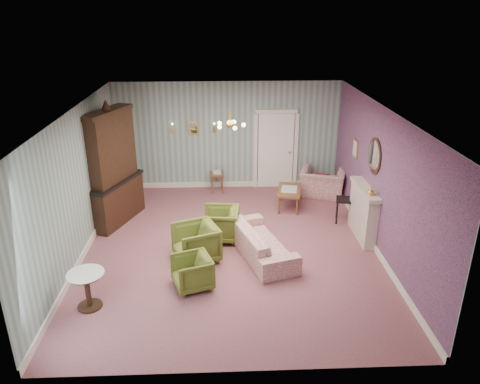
{
  "coord_description": "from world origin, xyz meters",
  "views": [
    {
      "loc": [
        -0.18,
        -8.47,
        4.76
      ],
      "look_at": [
        0.2,
        0.4,
        1.1
      ],
      "focal_mm": 34.42,
      "sensor_mm": 36.0,
      "label": 1
    }
  ],
  "objects_px": {
    "side_table_black": "(344,210)",
    "olive_chair_b": "(196,241)",
    "sofa_chintz": "(261,237)",
    "pedestal_table": "(88,290)",
    "wingback_chair": "(323,178)",
    "fireplace": "(363,212)",
    "olive_chair_c": "(220,222)",
    "dresser": "(111,164)",
    "olive_chair_a": "(192,271)",
    "coffee_table": "(289,198)"
  },
  "relations": [
    {
      "from": "dresser",
      "to": "sofa_chintz",
      "type": "bearing_deg",
      "value": -6.52
    },
    {
      "from": "wingback_chair",
      "to": "side_table_black",
      "type": "xyz_separation_m",
      "value": [
        0.16,
        -1.62,
        -0.2
      ]
    },
    {
      "from": "dresser",
      "to": "pedestal_table",
      "type": "relative_size",
      "value": 4.19
    },
    {
      "from": "wingback_chair",
      "to": "pedestal_table",
      "type": "distance_m",
      "value": 6.79
    },
    {
      "from": "coffee_table",
      "to": "side_table_black",
      "type": "bearing_deg",
      "value": -36.74
    },
    {
      "from": "olive_chair_a",
      "to": "dresser",
      "type": "bearing_deg",
      "value": -165.3
    },
    {
      "from": "wingback_chair",
      "to": "olive_chair_a",
      "type": "bearing_deg",
      "value": 69.26
    },
    {
      "from": "olive_chair_b",
      "to": "dresser",
      "type": "xyz_separation_m",
      "value": [
        -1.94,
        1.87,
        0.99
      ]
    },
    {
      "from": "fireplace",
      "to": "side_table_black",
      "type": "distance_m",
      "value": 0.81
    },
    {
      "from": "olive_chair_b",
      "to": "pedestal_table",
      "type": "distance_m",
      "value": 2.28
    },
    {
      "from": "fireplace",
      "to": "side_table_black",
      "type": "bearing_deg",
      "value": 106.05
    },
    {
      "from": "olive_chair_a",
      "to": "pedestal_table",
      "type": "height_order",
      "value": "pedestal_table"
    },
    {
      "from": "sofa_chintz",
      "to": "coffee_table",
      "type": "relative_size",
      "value": 2.12
    },
    {
      "from": "olive_chair_b",
      "to": "fireplace",
      "type": "xyz_separation_m",
      "value": [
        3.57,
        0.83,
        0.17
      ]
    },
    {
      "from": "dresser",
      "to": "side_table_black",
      "type": "xyz_separation_m",
      "value": [
        5.3,
        -0.31,
        -1.11
      ]
    },
    {
      "from": "olive_chair_c",
      "to": "fireplace",
      "type": "height_order",
      "value": "fireplace"
    },
    {
      "from": "pedestal_table",
      "to": "side_table_black",
      "type": "bearing_deg",
      "value": 30.92
    },
    {
      "from": "sofa_chintz",
      "to": "side_table_black",
      "type": "distance_m",
      "value": 2.5
    },
    {
      "from": "olive_chair_a",
      "to": "fireplace",
      "type": "xyz_separation_m",
      "value": [
        3.59,
        1.79,
        0.25
      ]
    },
    {
      "from": "olive_chair_b",
      "to": "olive_chair_a",
      "type": "bearing_deg",
      "value": -23.26
    },
    {
      "from": "wingback_chair",
      "to": "coffee_table",
      "type": "bearing_deg",
      "value": 54.2
    },
    {
      "from": "sofa_chintz",
      "to": "pedestal_table",
      "type": "relative_size",
      "value": 3.09
    },
    {
      "from": "sofa_chintz",
      "to": "pedestal_table",
      "type": "bearing_deg",
      "value": 100.36
    },
    {
      "from": "olive_chair_a",
      "to": "olive_chair_c",
      "type": "height_order",
      "value": "olive_chair_c"
    },
    {
      "from": "olive_chair_b",
      "to": "dresser",
      "type": "bearing_deg",
      "value": -155.48
    },
    {
      "from": "olive_chair_c",
      "to": "coffee_table",
      "type": "height_order",
      "value": "olive_chair_c"
    },
    {
      "from": "wingback_chair",
      "to": "side_table_black",
      "type": "height_order",
      "value": "wingback_chair"
    },
    {
      "from": "wingback_chair",
      "to": "sofa_chintz",
      "type": "bearing_deg",
      "value": 75.34
    },
    {
      "from": "olive_chair_b",
      "to": "fireplace",
      "type": "distance_m",
      "value": 3.67
    },
    {
      "from": "sofa_chintz",
      "to": "coffee_table",
      "type": "xyz_separation_m",
      "value": [
        0.89,
        2.29,
        -0.15
      ]
    },
    {
      "from": "olive_chair_b",
      "to": "coffee_table",
      "type": "xyz_separation_m",
      "value": [
        2.2,
        2.43,
        -0.16
      ]
    },
    {
      "from": "dresser",
      "to": "coffee_table",
      "type": "xyz_separation_m",
      "value": [
        4.14,
        0.56,
        -1.15
      ]
    },
    {
      "from": "coffee_table",
      "to": "side_table_black",
      "type": "relative_size",
      "value": 1.67
    },
    {
      "from": "sofa_chintz",
      "to": "side_table_black",
      "type": "relative_size",
      "value": 3.54
    },
    {
      "from": "fireplace",
      "to": "dresser",
      "type": "bearing_deg",
      "value": 169.34
    },
    {
      "from": "olive_chair_c",
      "to": "fireplace",
      "type": "distance_m",
      "value": 3.09
    },
    {
      "from": "side_table_black",
      "to": "olive_chair_b",
      "type": "bearing_deg",
      "value": -155.06
    },
    {
      "from": "olive_chair_c",
      "to": "coffee_table",
      "type": "xyz_separation_m",
      "value": [
        1.71,
        1.57,
        -0.14
      ]
    },
    {
      "from": "dresser",
      "to": "side_table_black",
      "type": "distance_m",
      "value": 5.42
    },
    {
      "from": "sofa_chintz",
      "to": "dresser",
      "type": "relative_size",
      "value": 0.74
    },
    {
      "from": "olive_chair_c",
      "to": "wingback_chair",
      "type": "distance_m",
      "value": 3.58
    },
    {
      "from": "olive_chair_c",
      "to": "pedestal_table",
      "type": "height_order",
      "value": "olive_chair_c"
    },
    {
      "from": "wingback_chair",
      "to": "dresser",
      "type": "distance_m",
      "value": 5.38
    },
    {
      "from": "olive_chair_b",
      "to": "coffee_table",
      "type": "height_order",
      "value": "olive_chair_b"
    },
    {
      "from": "olive_chair_a",
      "to": "olive_chair_b",
      "type": "relative_size",
      "value": 0.81
    },
    {
      "from": "olive_chair_c",
      "to": "side_table_black",
      "type": "xyz_separation_m",
      "value": [
        2.87,
        0.71,
        -0.1
      ]
    },
    {
      "from": "olive_chair_a",
      "to": "wingback_chair",
      "type": "bearing_deg",
      "value": 122.7
    },
    {
      "from": "olive_chair_c",
      "to": "sofa_chintz",
      "type": "xyz_separation_m",
      "value": [
        0.82,
        -0.72,
        0.01
      ]
    },
    {
      "from": "olive_chair_c",
      "to": "dresser",
      "type": "relative_size",
      "value": 0.28
    },
    {
      "from": "pedestal_table",
      "to": "wingback_chair",
      "type": "bearing_deg",
      "value": 43.47
    }
  ]
}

